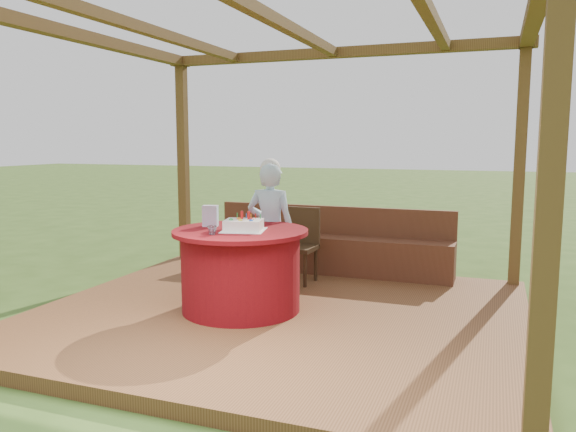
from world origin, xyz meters
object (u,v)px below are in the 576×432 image
object	(u,v)px
gift_bag	(210,216)
birthday_cake	(244,225)
drinking_glass	(212,230)
bench	(329,251)
elderly_woman	(270,227)
chair	(300,242)
table	(241,269)

from	to	relation	value
gift_bag	birthday_cake	bearing A→B (deg)	-32.93
birthday_cake	drinking_glass	size ratio (longest dim) A/B	5.43
gift_bag	drinking_glass	xyz separation A→B (m)	(0.25, -0.44, -0.06)
bench	elderly_woman	size ratio (longest dim) A/B	2.10
bench	birthday_cake	xyz separation A→B (m)	(-0.29, -1.87, 0.57)
birthday_cake	drinking_glass	world-z (taller)	birthday_cake
birthday_cake	gift_bag	size ratio (longest dim) A/B	2.27
chair	drinking_glass	bearing A→B (deg)	-99.58
bench	gift_bag	bearing A→B (deg)	-112.11
elderly_woman	chair	bearing A→B (deg)	79.44
chair	drinking_glass	xyz separation A→B (m)	(-0.27, -1.61, 0.36)
drinking_glass	birthday_cake	bearing A→B (deg)	61.68
table	chair	size ratio (longest dim) A/B	1.51
gift_bag	elderly_woman	bearing A→B (deg)	38.31
bench	drinking_glass	bearing A→B (deg)	-101.87
table	drinking_glass	bearing A→B (deg)	-106.88
table	elderly_woman	distance (m)	0.71
bench	table	world-z (taller)	bench
table	gift_bag	bearing A→B (deg)	167.64
elderly_woman	gift_bag	xyz separation A→B (m)	(-0.41, -0.56, 0.17)
elderly_woman	birthday_cake	bearing A→B (deg)	-89.25
bench	chair	xyz separation A→B (m)	(-0.19, -0.57, 0.20)
table	bench	bearing A→B (deg)	79.14
gift_bag	drinking_glass	distance (m)	0.51
drinking_glass	chair	bearing A→B (deg)	80.42
gift_bag	drinking_glass	size ratio (longest dim) A/B	2.39
bench	birthday_cake	bearing A→B (deg)	-98.87
gift_bag	drinking_glass	world-z (taller)	gift_bag
bench	drinking_glass	distance (m)	2.29
table	chair	bearing A→B (deg)	82.59
table	elderly_woman	xyz separation A→B (m)	(0.05, 0.64, 0.32)
chair	drinking_glass	world-z (taller)	drinking_glass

